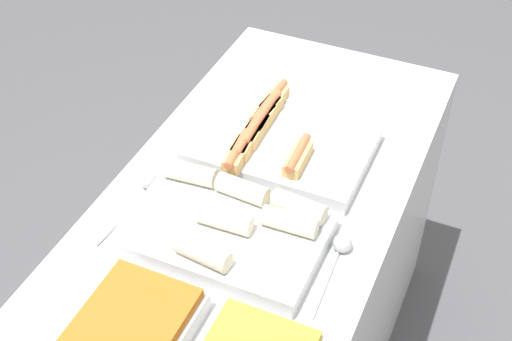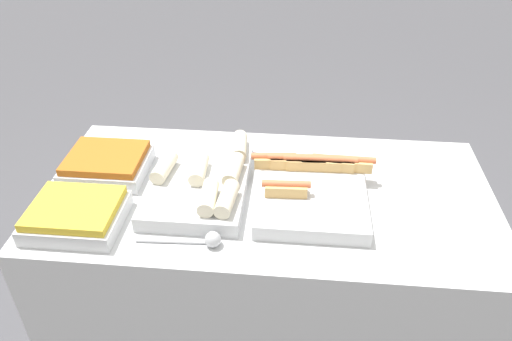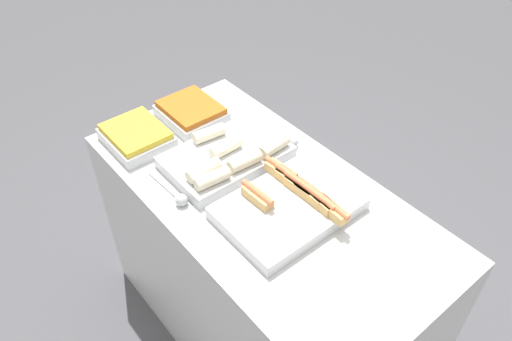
{
  "view_description": "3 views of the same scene",
  "coord_description": "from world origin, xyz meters",
  "px_view_note": "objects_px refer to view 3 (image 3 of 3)",
  "views": [
    {
      "loc": [
        -1.26,
        -0.54,
        2.18
      ],
      "look_at": [
        -0.04,
        0.0,
        1.0
      ],
      "focal_mm": 50.0,
      "sensor_mm": 36.0,
      "label": 1
    },
    {
      "loc": [
        0.08,
        -1.28,
        1.89
      ],
      "look_at": [
        -0.04,
        0.0,
        1.0
      ],
      "focal_mm": 35.0,
      "sensor_mm": 36.0,
      "label": 2
    },
    {
      "loc": [
        1.0,
        -0.86,
        2.2
      ],
      "look_at": [
        -0.04,
        0.0,
        1.0
      ],
      "focal_mm": 35.0,
      "sensor_mm": 36.0,
      "label": 3
    }
  ],
  "objects_px": {
    "tray_wraps": "(227,157)",
    "tray_side_front": "(136,136)",
    "serving_spoon_near": "(178,198)",
    "tray_side_back": "(191,112)",
    "tray_hotdogs": "(290,205)",
    "serving_spoon_far": "(289,140)"
  },
  "relations": [
    {
      "from": "tray_hotdogs",
      "to": "serving_spoon_far",
      "type": "relative_size",
      "value": 1.84
    },
    {
      "from": "tray_wraps",
      "to": "tray_side_back",
      "type": "relative_size",
      "value": 1.74
    },
    {
      "from": "tray_side_front",
      "to": "tray_side_back",
      "type": "relative_size",
      "value": 1.0
    },
    {
      "from": "serving_spoon_near",
      "to": "tray_side_back",
      "type": "bearing_deg",
      "value": 140.8
    },
    {
      "from": "serving_spoon_near",
      "to": "tray_side_front",
      "type": "bearing_deg",
      "value": 172.24
    },
    {
      "from": "tray_side_back",
      "to": "serving_spoon_far",
      "type": "bearing_deg",
      "value": 27.72
    },
    {
      "from": "tray_wraps",
      "to": "serving_spoon_far",
      "type": "distance_m",
      "value": 0.28
    },
    {
      "from": "tray_hotdogs",
      "to": "tray_side_back",
      "type": "bearing_deg",
      "value": 176.2
    },
    {
      "from": "serving_spoon_near",
      "to": "serving_spoon_far",
      "type": "xyz_separation_m",
      "value": [
        0.0,
        0.53,
        -0.0
      ]
    },
    {
      "from": "tray_hotdogs",
      "to": "tray_side_front",
      "type": "relative_size",
      "value": 1.76
    },
    {
      "from": "tray_hotdogs",
      "to": "tray_wraps",
      "type": "xyz_separation_m",
      "value": [
        -0.35,
        -0.02,
        0.0
      ]
    },
    {
      "from": "serving_spoon_near",
      "to": "serving_spoon_far",
      "type": "height_order",
      "value": "same"
    },
    {
      "from": "tray_side_back",
      "to": "serving_spoon_far",
      "type": "relative_size",
      "value": 1.04
    },
    {
      "from": "tray_hotdogs",
      "to": "tray_side_back",
      "type": "relative_size",
      "value": 1.76
    },
    {
      "from": "tray_wraps",
      "to": "serving_spoon_near",
      "type": "bearing_deg",
      "value": -77.61
    },
    {
      "from": "tray_wraps",
      "to": "tray_side_front",
      "type": "relative_size",
      "value": 1.74
    },
    {
      "from": "tray_wraps",
      "to": "serving_spoon_far",
      "type": "relative_size",
      "value": 1.82
    },
    {
      "from": "tray_hotdogs",
      "to": "serving_spoon_far",
      "type": "xyz_separation_m",
      "value": [
        -0.29,
        0.25,
        -0.01
      ]
    },
    {
      "from": "tray_hotdogs",
      "to": "tray_side_front",
      "type": "xyz_separation_m",
      "value": [
        -0.68,
        -0.22,
        0.0
      ]
    },
    {
      "from": "tray_side_front",
      "to": "tray_side_back",
      "type": "xyz_separation_m",
      "value": [
        0.0,
        0.27,
        0.0
      ]
    },
    {
      "from": "tray_wraps",
      "to": "serving_spoon_near",
      "type": "distance_m",
      "value": 0.27
    },
    {
      "from": "tray_wraps",
      "to": "serving_spoon_near",
      "type": "height_order",
      "value": "tray_wraps"
    }
  ]
}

